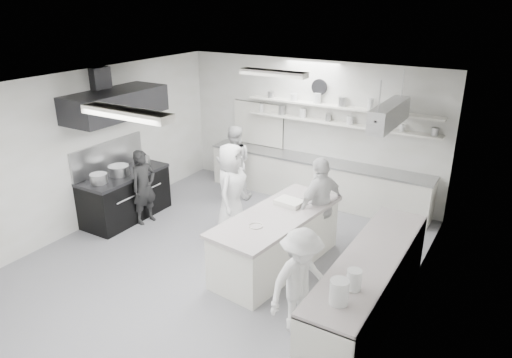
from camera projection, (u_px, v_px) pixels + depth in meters
The scene contains 27 objects.
floor at pixel (220, 260), 8.11m from camera, with size 6.00×7.00×0.02m, color gray.
ceiling at pixel (215, 84), 7.01m from camera, with size 6.00×7.00×0.02m, color white.
wall_back at pixel (310, 129), 10.35m from camera, with size 6.00×0.04×3.00m, color silver.
wall_front at pixel (18, 287), 4.76m from camera, with size 6.00×0.04×3.00m, color silver.
wall_left at pixel (89, 149), 9.00m from camera, with size 0.04×7.00×3.00m, color silver.
wall_right at pixel (406, 222), 6.12m from camera, with size 0.04×7.00×3.00m, color silver.
stove at pixel (126, 197), 9.51m from camera, with size 0.80×1.80×0.90m, color black.
exhaust_hood at pixel (115, 104), 8.81m from camera, with size 0.85×2.00×0.50m, color black.
back_counter at pixel (315, 180), 10.35m from camera, with size 5.00×0.60×0.92m, color silver.
shelf_lower at pixel (338, 124), 9.82m from camera, with size 4.20×0.26×0.04m, color silver.
shelf_upper at pixel (339, 107), 9.69m from camera, with size 4.20×0.26×0.04m, color silver.
pass_through_window at pixel (259, 124), 10.98m from camera, with size 1.30×0.04×1.00m, color black.
wall_clock at pixel (320, 87), 9.88m from camera, with size 0.32×0.32×0.05m, color silver.
right_counter at pixel (368, 288), 6.50m from camera, with size 0.74×3.30×0.94m, color silver.
pot_rack at pixel (390, 115), 8.22m from camera, with size 0.30×1.60×0.40m, color #9C9D9F.
light_fixture_front at pixel (127, 113), 5.60m from camera, with size 1.30×0.25×0.10m, color silver.
light_fixture_rear at pixel (273, 73), 8.47m from camera, with size 1.30×0.25×0.10m, color silver.
prep_island at pixel (277, 241), 7.78m from camera, with size 0.92×2.46×0.91m, color silver.
stove_pot at pixel (119, 171), 9.22m from camera, with size 0.40×0.40×0.24m, color #9C9D9F.
cook_stove at pixel (144, 187), 9.21m from camera, with size 0.54×0.36×1.49m, color black.
cook_back at pixel (234, 162), 10.32m from camera, with size 0.80×0.63×1.66m, color silver.
cook_island_left at pixel (231, 190), 8.73m from camera, with size 0.87×0.56×1.77m, color silver.
cook_island_right at pixel (320, 206), 8.07m from camera, with size 1.03×0.43×1.76m, color silver.
cook_right at pixel (301, 282), 6.12m from camera, with size 0.99×0.57×1.53m, color silver.
bowl_island_a at pixel (304, 203), 8.06m from camera, with size 0.25×0.25×0.06m, color #9C9D9F.
bowl_island_b at pixel (256, 227), 7.19m from camera, with size 0.21×0.21×0.07m, color silver.
bowl_right at pixel (345, 288), 5.66m from camera, with size 0.26×0.26×0.06m, color silver.
Camera 1 is at (4.15, -5.72, 4.25)m, focal length 33.06 mm.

